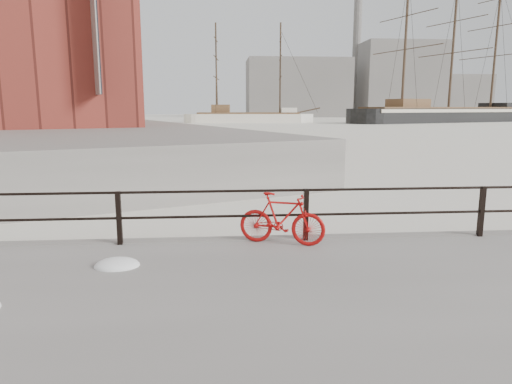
# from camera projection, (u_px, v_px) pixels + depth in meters

# --- Properties ---
(ground) EXTENTS (400.00, 400.00, 0.00)m
(ground) POSITION_uv_depth(u_px,v_px,m) (474.00, 251.00, 9.27)
(ground) COLOR white
(ground) RESTS_ON ground
(far_quay) EXTENTS (78.44, 148.07, 1.80)m
(far_quay) POSITION_uv_depth(u_px,v_px,m) (11.00, 120.00, 76.55)
(far_quay) COLOR gray
(far_quay) RESTS_ON ground
(guardrail) EXTENTS (28.00, 0.10, 1.00)m
(guardrail) POSITION_uv_depth(u_px,v_px,m) (481.00, 211.00, 8.97)
(guardrail) COLOR black
(guardrail) RESTS_ON promenade
(bicycle) EXTENTS (1.60, 0.78, 0.98)m
(bicycle) POSITION_uv_depth(u_px,v_px,m) (282.00, 219.00, 8.44)
(bicycle) COLOR #AA0C0B
(bicycle) RESTS_ON promenade
(barque_black) EXTENTS (57.57, 36.63, 31.37)m
(barque_black) POSITION_uv_depth(u_px,v_px,m) (447.00, 122.00, 92.85)
(barque_black) COLOR black
(barque_black) RESTS_ON ground
(schooner_mid) EXTENTS (28.01, 13.75, 19.68)m
(schooner_mid) POSITION_uv_depth(u_px,v_px,m) (248.00, 123.00, 89.62)
(schooner_mid) COLOR silver
(schooner_mid) RESTS_ON ground
(schooner_left) EXTENTS (24.70, 19.58, 17.29)m
(schooner_left) POSITION_uv_depth(u_px,v_px,m) (47.00, 125.00, 76.58)
(schooner_left) COLOR beige
(schooner_left) RESTS_ON ground
(apartment_brick) EXTENTS (27.87, 22.90, 21.20)m
(apartment_brick) POSITION_uv_depth(u_px,v_px,m) (0.00, 66.00, 104.36)
(apartment_brick) COLOR brown
(apartment_brick) RESTS_ON far_quay
(industrial_west) EXTENTS (32.00, 18.00, 18.00)m
(industrial_west) POSITION_uv_depth(u_px,v_px,m) (297.00, 88.00, 146.43)
(industrial_west) COLOR gray
(industrial_west) RESTS_ON ground
(industrial_mid) EXTENTS (26.00, 20.00, 24.00)m
(industrial_mid) POSITION_uv_depth(u_px,v_px,m) (397.00, 80.00, 153.53)
(industrial_mid) COLOR gray
(industrial_mid) RESTS_ON ground
(industrial_east) EXTENTS (20.00, 16.00, 14.00)m
(industrial_east) POSITION_uv_depth(u_px,v_px,m) (454.00, 96.00, 161.14)
(industrial_east) COLOR gray
(industrial_east) RESTS_ON ground
(smokestack) EXTENTS (2.80, 2.80, 44.00)m
(smokestack) POSITION_uv_depth(u_px,v_px,m) (356.00, 51.00, 155.59)
(smokestack) COLOR gray
(smokestack) RESTS_ON ground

